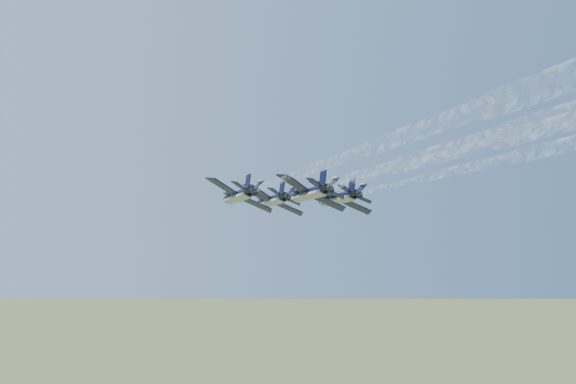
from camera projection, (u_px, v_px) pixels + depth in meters
name	position (u px, v px, depth m)	size (l,w,h in m)	color
jet_lead	(272.00, 200.00, 125.99)	(12.29, 17.30, 5.98)	black
jet_left	(238.00, 196.00, 113.97)	(12.29, 17.30, 5.98)	black
jet_right	(338.00, 198.00, 119.94)	(12.29, 17.30, 5.98)	black
jet_slot	(309.00, 193.00, 108.68)	(12.29, 17.30, 5.98)	black
smoke_trail_lead	(564.00, 144.00, 55.57)	(10.36, 100.74, 3.54)	white
smoke_trail_left	(556.00, 117.00, 43.55)	(10.36, 100.74, 3.54)	white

